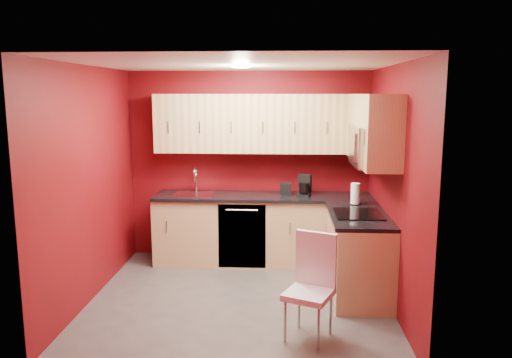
# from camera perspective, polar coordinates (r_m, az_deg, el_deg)

# --- Properties ---
(floor) EXTENTS (3.20, 3.20, 0.00)m
(floor) POSITION_cam_1_polar(r_m,az_deg,el_deg) (5.59, -1.87, -13.48)
(floor) COLOR #524F4D
(floor) RESTS_ON ground
(ceiling) EXTENTS (3.20, 3.20, 0.00)m
(ceiling) POSITION_cam_1_polar(r_m,az_deg,el_deg) (5.15, -2.02, 13.02)
(ceiling) COLOR white
(ceiling) RESTS_ON wall_back
(wall_back) EXTENTS (3.20, 0.00, 3.20)m
(wall_back) POSITION_cam_1_polar(r_m,az_deg,el_deg) (6.71, -0.80, 1.55)
(wall_back) COLOR maroon
(wall_back) RESTS_ON floor
(wall_front) EXTENTS (3.20, 0.00, 3.20)m
(wall_front) POSITION_cam_1_polar(r_m,az_deg,el_deg) (3.77, -3.98, -4.93)
(wall_front) COLOR maroon
(wall_front) RESTS_ON floor
(wall_left) EXTENTS (0.00, 3.00, 3.00)m
(wall_left) POSITION_cam_1_polar(r_m,az_deg,el_deg) (5.60, -18.47, -0.58)
(wall_left) COLOR maroon
(wall_left) RESTS_ON floor
(wall_right) EXTENTS (0.00, 3.00, 3.00)m
(wall_right) POSITION_cam_1_polar(r_m,az_deg,el_deg) (5.33, 15.45, -0.93)
(wall_right) COLOR maroon
(wall_right) RESTS_ON floor
(base_cabinets_back) EXTENTS (2.80, 0.60, 0.87)m
(base_cabinets_back) POSITION_cam_1_polar(r_m,az_deg,el_deg) (6.57, 0.78, -5.89)
(base_cabinets_back) COLOR tan
(base_cabinets_back) RESTS_ON floor
(base_cabinets_right) EXTENTS (0.60, 1.30, 0.87)m
(base_cabinets_right) POSITION_cam_1_polar(r_m,az_deg,el_deg) (5.72, 11.58, -8.50)
(base_cabinets_right) COLOR tan
(base_cabinets_right) RESTS_ON floor
(countertop_back) EXTENTS (2.80, 0.63, 0.04)m
(countertop_back) POSITION_cam_1_polar(r_m,az_deg,el_deg) (6.45, 0.79, -2.03)
(countertop_back) COLOR black
(countertop_back) RESTS_ON base_cabinets_back
(countertop_right) EXTENTS (0.63, 1.27, 0.04)m
(countertop_right) POSITION_cam_1_polar(r_m,az_deg,el_deg) (5.58, 11.61, -4.10)
(countertop_right) COLOR black
(countertop_right) RESTS_ON base_cabinets_right
(upper_cabinets_back) EXTENTS (2.80, 0.35, 0.75)m
(upper_cabinets_back) POSITION_cam_1_polar(r_m,az_deg,el_deg) (6.46, 0.86, 6.37)
(upper_cabinets_back) COLOR #DAC07B
(upper_cabinets_back) RESTS_ON wall_back
(upper_cabinets_right) EXTENTS (0.35, 1.55, 0.75)m
(upper_cabinets_right) POSITION_cam_1_polar(r_m,az_deg,el_deg) (5.65, 13.06, 6.27)
(upper_cabinets_right) COLOR #DAC07B
(upper_cabinets_right) RESTS_ON wall_right
(microwave) EXTENTS (0.42, 0.76, 0.42)m
(microwave) POSITION_cam_1_polar(r_m,az_deg,el_deg) (5.43, 13.08, 3.73)
(microwave) COLOR silver
(microwave) RESTS_ON upper_cabinets_right
(cooktop) EXTENTS (0.50, 0.55, 0.01)m
(cooktop) POSITION_cam_1_polar(r_m,az_deg,el_deg) (5.54, 11.62, -3.94)
(cooktop) COLOR black
(cooktop) RESTS_ON countertop_right
(sink) EXTENTS (0.52, 0.42, 0.35)m
(sink) POSITION_cam_1_polar(r_m,az_deg,el_deg) (6.55, -7.09, -1.43)
(sink) COLOR silver
(sink) RESTS_ON countertop_back
(dishwasher_front) EXTENTS (0.60, 0.02, 0.82)m
(dishwasher_front) POSITION_cam_1_polar(r_m,az_deg,el_deg) (6.31, -1.61, -6.57)
(dishwasher_front) COLOR black
(dishwasher_front) RESTS_ON base_cabinets_back
(downlight) EXTENTS (0.20, 0.20, 0.01)m
(downlight) POSITION_cam_1_polar(r_m,az_deg,el_deg) (5.45, -1.73, 12.68)
(downlight) COLOR white
(downlight) RESTS_ON ceiling
(coffee_maker) EXTENTS (0.21, 0.25, 0.27)m
(coffee_maker) POSITION_cam_1_polar(r_m,az_deg,el_deg) (6.41, 5.49, -0.74)
(coffee_maker) COLOR black
(coffee_maker) RESTS_ON countertop_back
(napkin_holder) EXTENTS (0.14, 0.14, 0.15)m
(napkin_holder) POSITION_cam_1_polar(r_m,az_deg,el_deg) (6.47, 3.40, -1.14)
(napkin_holder) COLOR black
(napkin_holder) RESTS_ON countertop_back
(paper_towel) EXTENTS (0.18, 0.18, 0.25)m
(paper_towel) POSITION_cam_1_polar(r_m,az_deg,el_deg) (6.01, 11.28, -1.67)
(paper_towel) COLOR white
(paper_towel) RESTS_ON countertop_right
(dining_chair) EXTENTS (0.52, 0.53, 0.96)m
(dining_chair) POSITION_cam_1_polar(r_m,az_deg,el_deg) (4.61, 6.05, -12.31)
(dining_chair) COLOR white
(dining_chair) RESTS_ON floor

